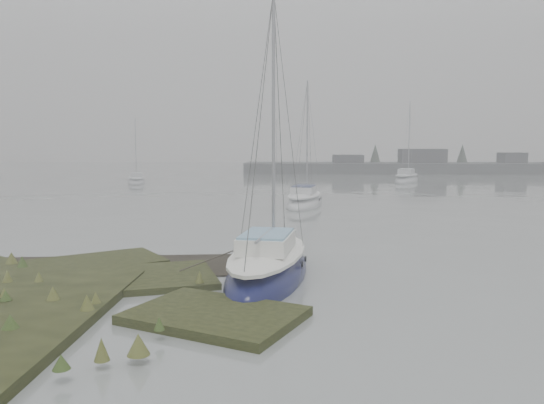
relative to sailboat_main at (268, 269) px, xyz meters
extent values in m
plane|color=slate|center=(-1.50, 26.91, -0.27)|extent=(160.00, 160.00, 0.00)
cube|color=#4C4F51|center=(24.50, 58.91, 0.33)|extent=(60.00, 8.00, 1.60)
cube|color=#424247|center=(8.50, 57.91, 1.13)|extent=(4.00, 3.00, 2.20)
cube|color=#424247|center=(18.50, 57.91, 1.53)|extent=(6.00, 3.00, 3.00)
cube|color=#424247|center=(30.50, 57.91, 1.28)|extent=(3.00, 3.00, 2.50)
cone|color=#384238|center=(12.50, 59.91, 1.93)|extent=(2.00, 2.00, 3.50)
cone|color=#384238|center=(24.50, 59.91, 1.93)|extent=(2.00, 2.00, 3.50)
ellipsoid|color=#10133C|center=(0.00, 0.01, -0.16)|extent=(2.92, 6.40, 1.50)
ellipsoid|color=silver|center=(0.00, 0.01, 0.44)|extent=(2.40, 5.56, 0.42)
cube|color=silver|center=(-0.04, -0.25, 0.81)|extent=(1.62, 2.29, 0.44)
cube|color=#7AA3C0|center=(-0.04, -0.25, 1.05)|extent=(1.51, 2.10, 0.07)
cylinder|color=#939399|center=(0.12, 0.80, 4.27)|extent=(0.10, 0.10, 7.05)
cylinder|color=#939399|center=(-0.06, -0.42, 1.05)|extent=(0.45, 2.45, 0.08)
ellipsoid|color=silver|center=(1.52, 18.03, -0.17)|extent=(3.12, 6.20, 1.44)
ellipsoid|color=silver|center=(1.52, 18.03, 0.41)|extent=(2.58, 5.37, 0.41)
cube|color=silver|center=(1.47, 17.78, 0.76)|extent=(1.66, 2.25, 0.42)
cube|color=#17204B|center=(1.47, 17.78, 1.00)|extent=(1.54, 2.07, 0.07)
cylinder|color=#939399|center=(1.67, 18.78, 4.09)|extent=(0.09, 0.09, 6.77)
cylinder|color=#939399|center=(1.43, 17.62, 1.00)|extent=(0.56, 2.33, 0.08)
ellipsoid|color=#B0B3BA|center=(-14.57, 37.26, -0.19)|extent=(2.89, 5.16, 1.19)
ellipsoid|color=silver|center=(-14.57, 37.26, 0.29)|extent=(2.41, 4.47, 0.34)
cube|color=silver|center=(-14.51, 37.05, 0.59)|extent=(1.47, 1.91, 0.35)
cube|color=silver|center=(-14.51, 37.05, 0.78)|extent=(1.37, 1.75, 0.06)
cylinder|color=#939399|center=(-14.74, 37.86, 3.34)|extent=(0.08, 0.08, 5.61)
cylinder|color=#939399|center=(-14.47, 36.92, 0.78)|extent=(0.60, 1.90, 0.06)
ellipsoid|color=silver|center=(12.58, 40.08, -0.16)|extent=(4.38, 6.64, 1.54)
ellipsoid|color=silver|center=(12.58, 40.08, 0.45)|extent=(3.68, 5.73, 0.43)
cube|color=silver|center=(12.48, 39.83, 0.83)|extent=(2.09, 2.53, 0.45)
cube|color=#AAAEB4|center=(12.48, 39.83, 1.09)|extent=(1.94, 2.32, 0.07)
cylinder|color=#939399|center=(12.90, 40.83, 4.39)|extent=(0.10, 0.10, 7.23)
cylinder|color=#939399|center=(12.41, 39.66, 1.09)|extent=(1.06, 2.36, 0.08)
ellipsoid|color=#ACB2B6|center=(-0.54, 60.12, -0.17)|extent=(5.94, 2.92, 1.38)
ellipsoid|color=silver|center=(-0.54, 60.12, 0.38)|extent=(5.15, 2.42, 0.39)
cube|color=silver|center=(-0.30, 60.07, 0.72)|extent=(2.15, 1.57, 0.41)
cube|color=silver|center=(-0.30, 60.07, 0.95)|extent=(1.97, 1.46, 0.06)
cylinder|color=#939399|center=(-1.26, 60.26, 3.91)|extent=(0.09, 0.09, 6.49)
cylinder|color=#939399|center=(-0.15, 60.04, 0.95)|extent=(2.24, 0.51, 0.07)
camera|label=1|loc=(0.59, -14.60, 3.46)|focal=35.00mm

